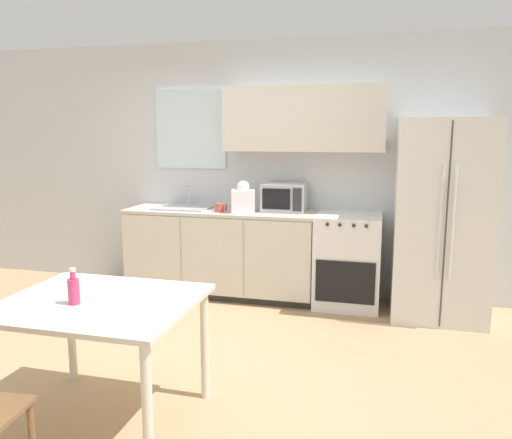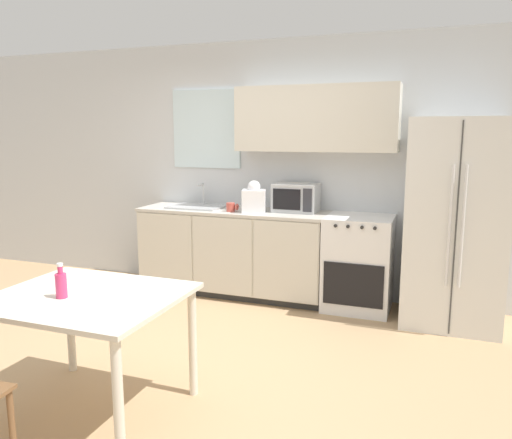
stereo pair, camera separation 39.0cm
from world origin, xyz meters
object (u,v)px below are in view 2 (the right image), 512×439
object	(u,v)px
refrigerator	(455,223)
microwave	(296,198)
dining_table	(87,311)
drink_bottle	(61,284)
coffee_mug	(231,207)
oven_range	(358,263)

from	to	relation	value
refrigerator	microwave	distance (m)	1.55
dining_table	drink_bottle	distance (m)	0.23
coffee_mug	drink_bottle	world-z (taller)	coffee_mug
oven_range	refrigerator	distance (m)	0.98
refrigerator	coffee_mug	size ratio (longest dim) A/B	14.77
microwave	drink_bottle	world-z (taller)	microwave
coffee_mug	dining_table	xyz separation A→B (m)	(0.04, -2.35, -0.31)
microwave	refrigerator	bearing A→B (deg)	-6.71
microwave	drink_bottle	xyz separation A→B (m)	(-0.69, -2.67, -0.22)
oven_range	refrigerator	world-z (taller)	refrigerator
microwave	dining_table	xyz separation A→B (m)	(-0.60, -2.57, -0.41)
oven_range	coffee_mug	world-z (taller)	coffee_mug
oven_range	microwave	distance (m)	0.92
oven_range	drink_bottle	size ratio (longest dim) A/B	4.42
coffee_mug	refrigerator	bearing A→B (deg)	1.04
refrigerator	microwave	world-z (taller)	refrigerator
oven_range	coffee_mug	size ratio (longest dim) A/B	7.37
dining_table	coffee_mug	bearing A→B (deg)	90.91
refrigerator	coffee_mug	world-z (taller)	refrigerator
microwave	drink_bottle	distance (m)	2.77
oven_range	dining_table	bearing A→B (deg)	-117.22
refrigerator	dining_table	bearing A→B (deg)	-131.61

